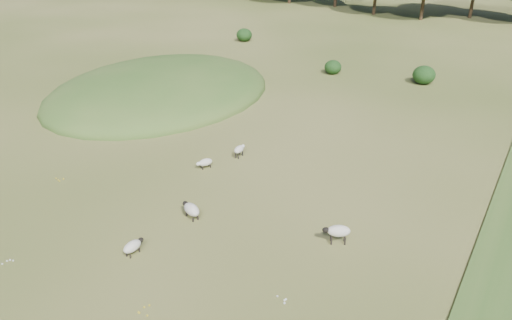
# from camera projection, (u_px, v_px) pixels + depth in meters

# --- Properties ---
(ground) EXTENTS (160.00, 160.00, 0.00)m
(ground) POSITION_uv_depth(u_px,v_px,m) (337.00, 90.00, 40.80)
(ground) COLOR #384B17
(ground) RESTS_ON ground
(mound) EXTENTS (16.00, 20.00, 4.00)m
(mound) POSITION_uv_depth(u_px,v_px,m) (160.00, 93.00, 40.31)
(mound) COLOR #33561E
(mound) RESTS_ON ground
(shrubs) EXTENTS (23.05, 7.93, 1.55)m
(shrubs) POSITION_uv_depth(u_px,v_px,m) (333.00, 57.00, 47.30)
(shrubs) COLOR black
(shrubs) RESTS_ON ground
(sheep_0) EXTENTS (0.76, 1.03, 0.58)m
(sheep_0) POSITION_uv_depth(u_px,v_px,m) (205.00, 162.00, 28.37)
(sheep_0) COLOR beige
(sheep_0) RESTS_ON ground
(sheep_1) EXTENTS (0.45, 0.99, 0.72)m
(sheep_1) POSITION_uv_depth(u_px,v_px,m) (239.00, 149.00, 29.61)
(sheep_1) COLOR beige
(sheep_1) RESTS_ON ground
(sheep_2) EXTENTS (1.27, 0.98, 0.90)m
(sheep_2) POSITION_uv_depth(u_px,v_px,m) (338.00, 231.00, 21.85)
(sheep_2) COLOR beige
(sheep_2) RESTS_ON ground
(sheep_3) EXTENTS (1.35, 0.92, 0.75)m
(sheep_3) POSITION_uv_depth(u_px,v_px,m) (191.00, 209.00, 23.74)
(sheep_3) COLOR beige
(sheep_3) RESTS_ON ground
(sheep_4) EXTENTS (0.52, 1.10, 0.63)m
(sheep_4) POSITION_uv_depth(u_px,v_px,m) (133.00, 246.00, 21.26)
(sheep_4) COLOR beige
(sheep_4) RESTS_ON ground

